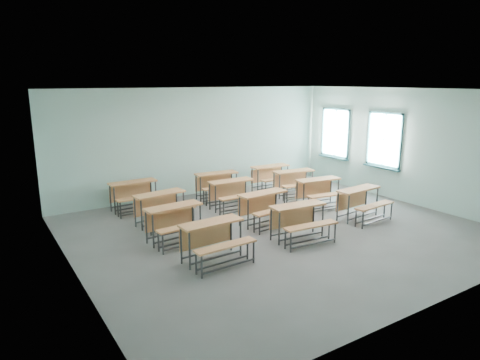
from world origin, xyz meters
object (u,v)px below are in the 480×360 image
(desk_unit_r2c1, at_px, (233,190))
(desk_unit_r3c1, at_px, (218,182))
(desk_unit_r1c2, at_px, (320,189))
(desk_unit_r0c2, at_px, (362,199))
(desk_unit_r0c0, at_px, (214,236))
(desk_unit_r1c1, at_px, (266,204))
(desk_unit_r3c2, at_px, (272,174))
(desk_unit_r2c2, at_px, (295,180))
(desk_unit_r0c1, at_px, (300,217))
(desk_unit_r2c0, at_px, (162,204))
(desk_unit_r1c0, at_px, (176,218))
(desk_unit_r3c0, at_px, (135,192))

(desk_unit_r2c1, height_order, desk_unit_r3c1, same)
(desk_unit_r1c2, distance_m, desk_unit_r2c1, 2.38)
(desk_unit_r0c2, bearing_deg, desk_unit_r0c0, 178.75)
(desk_unit_r1c1, relative_size, desk_unit_r2c1, 1.03)
(desk_unit_r2c1, xyz_separation_m, desk_unit_r3c2, (2.10, 1.08, 0.00))
(desk_unit_r0c0, height_order, desk_unit_r3c2, same)
(desk_unit_r1c2, bearing_deg, desk_unit_r2c2, 91.05)
(desk_unit_r0c0, xyz_separation_m, desk_unit_r3c1, (2.24, 3.81, 0.00))
(desk_unit_r0c1, bearing_deg, desk_unit_r2c0, 134.89)
(desk_unit_r2c0, height_order, desk_unit_r2c1, same)
(desk_unit_r0c2, bearing_deg, desk_unit_r2c1, 127.42)
(desk_unit_r2c1, bearing_deg, desk_unit_r1c2, -27.40)
(desk_unit_r0c1, distance_m, desk_unit_r3c1, 3.81)
(desk_unit_r0c0, bearing_deg, desk_unit_r2c2, 30.42)
(desk_unit_r1c0, relative_size, desk_unit_r2c2, 0.97)
(desk_unit_r1c0, relative_size, desk_unit_r1c2, 0.97)
(desk_unit_r1c1, distance_m, desk_unit_r1c2, 2.13)
(desk_unit_r2c1, distance_m, desk_unit_r3c1, 1.08)
(desk_unit_r0c0, relative_size, desk_unit_r3c2, 1.01)
(desk_unit_r2c1, distance_m, desk_unit_r3c0, 2.62)
(desk_unit_r2c1, bearing_deg, desk_unit_r0c1, -88.66)
(desk_unit_r0c2, distance_m, desk_unit_r2c1, 3.32)
(desk_unit_r0c2, relative_size, desk_unit_r2c0, 0.98)
(desk_unit_r2c0, relative_size, desk_unit_r2c2, 1.00)
(desk_unit_r0c0, bearing_deg, desk_unit_r0c2, 1.00)
(desk_unit_r1c2, xyz_separation_m, desk_unit_r2c1, (-2.09, 1.13, 0.00))
(desk_unit_r2c0, relative_size, desk_unit_r2c1, 1.06)
(desk_unit_r1c2, height_order, desk_unit_r2c0, same)
(desk_unit_r1c2, height_order, desk_unit_r3c2, same)
(desk_unit_r2c0, bearing_deg, desk_unit_r2c1, -1.80)
(desk_unit_r2c0, distance_m, desk_unit_r3c1, 2.59)
(desk_unit_r3c1, bearing_deg, desk_unit_r0c2, -53.22)
(desk_unit_r1c1, bearing_deg, desk_unit_r0c2, -26.98)
(desk_unit_r2c0, distance_m, desk_unit_r3c2, 4.41)
(desk_unit_r0c0, relative_size, desk_unit_r2c0, 0.96)
(desk_unit_r1c0, bearing_deg, desk_unit_r3c2, 25.01)
(desk_unit_r3c1, bearing_deg, desk_unit_r2c0, -144.78)
(desk_unit_r0c2, distance_m, desk_unit_r3c1, 4.10)
(desk_unit_r0c0, height_order, desk_unit_r1c0, same)
(desk_unit_r1c2, bearing_deg, desk_unit_r3c2, 97.05)
(desk_unit_r0c0, distance_m, desk_unit_r3c2, 5.68)
(desk_unit_r0c0, distance_m, desk_unit_r2c0, 2.54)
(desk_unit_r0c0, distance_m, desk_unit_r3c0, 4.04)
(desk_unit_r0c1, xyz_separation_m, desk_unit_r2c1, (-0.02, 2.74, 0.00))
(desk_unit_r0c1, height_order, desk_unit_r1c0, same)
(desk_unit_r3c0, height_order, desk_unit_r3c2, same)
(desk_unit_r0c1, height_order, desk_unit_r2c1, same)
(desk_unit_r0c1, bearing_deg, desk_unit_r2c1, 95.21)
(desk_unit_r0c0, height_order, desk_unit_r3c1, same)
(desk_unit_r1c1, bearing_deg, desk_unit_r3c1, 82.81)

